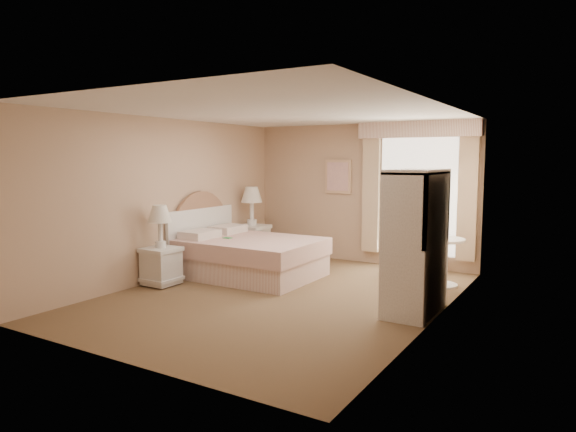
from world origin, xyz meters
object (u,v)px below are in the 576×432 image
Objects in this scene: cafe_chair at (403,242)px; nightstand_far at (252,232)px; armoire at (416,254)px; nightstand_near at (161,256)px; bed at (246,255)px; round_table at (441,254)px.

nightstand_far is at bearing -154.69° from cafe_chair.
armoire is at bearing -46.31° from cafe_chair.
nightstand_near is 1.26× the size of cafe_chair.
nightstand_far is 0.76× the size of armoire.
armoire is (0.80, -1.94, 0.18)m from cafe_chair.
cafe_chair is 2.10m from armoire.
bed is 3.01m from armoire.
nightstand_far is at bearing 121.05° from bed.
round_table is at bearing 92.93° from armoire.
armoire is at bearing 9.47° from nightstand_near.
cafe_chair reaches higher than round_table.
bed is at bearing -125.61° from cafe_chair.
bed is 3.01m from round_table.
nightstand_far reaches higher than round_table.
cafe_chair is at bearing 33.02° from bed.
bed is 2.96× the size of round_table.
round_table is 0.76× the size of cafe_chair.
nightstand_far is 4.05m from armoire.
nightstand_far is 3.58m from round_table.
armoire is at bearing -87.07° from round_table.
nightstand_near reaches higher than round_table.
round_table is 1.53m from armoire.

